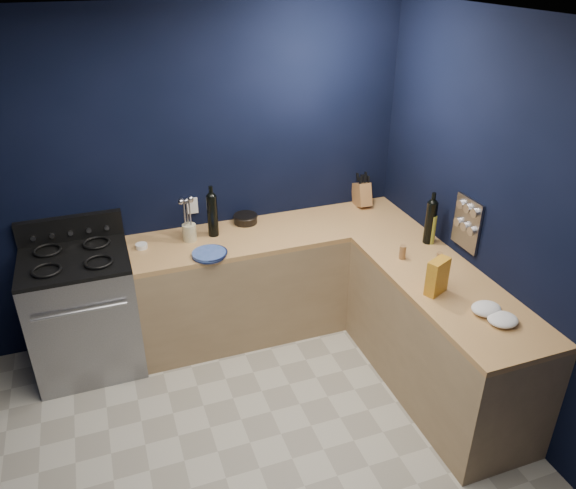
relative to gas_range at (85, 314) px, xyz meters
name	(u,v)px	position (x,y,z in m)	size (l,w,h in m)	color
floor	(260,469)	(0.93, -1.42, -0.47)	(3.50, 3.50, 0.02)	#B4AF9E
ceiling	(244,28)	(0.93, -1.42, 2.15)	(3.50, 3.50, 0.02)	silver
wall_back	(189,179)	(0.93, 0.34, 0.84)	(3.50, 0.02, 2.60)	black
wall_right	(528,242)	(2.69, -1.42, 0.84)	(0.02, 3.50, 2.60)	black
cab_back	(276,280)	(1.53, 0.02, -0.03)	(2.30, 0.63, 0.86)	#9D805A
top_back	(276,233)	(1.53, 0.02, 0.42)	(2.30, 0.63, 0.04)	olive
cab_right	(438,339)	(2.37, -1.13, -0.03)	(0.63, 1.67, 0.86)	#9D805A
top_right	(447,286)	(2.37, -1.13, 0.42)	(0.63, 1.67, 0.04)	olive
gas_range	(85,314)	(0.00, 0.00, 0.00)	(0.76, 0.66, 0.92)	gray
oven_door	(87,340)	(0.00, -0.32, -0.01)	(0.59, 0.02, 0.42)	black
cooktop	(73,260)	(0.00, 0.00, 0.48)	(0.76, 0.66, 0.03)	black
backguard	(70,229)	(0.00, 0.30, 0.58)	(0.76, 0.06, 0.20)	black
spice_panel	(467,224)	(2.67, -0.87, 0.72)	(0.02, 0.28, 0.38)	gray
wall_outlet	(192,206)	(0.93, 0.32, 0.62)	(0.09, 0.02, 0.13)	white
plate_stack	(209,254)	(0.94, -0.22, 0.46)	(0.25, 0.25, 0.03)	#305291
ramekin	(141,246)	(0.48, 0.08, 0.46)	(0.09, 0.09, 0.03)	white
utensil_crock	(189,232)	(0.85, 0.08, 0.51)	(0.11, 0.11, 0.13)	beige
wine_bottle_back	(213,216)	(1.05, 0.10, 0.61)	(0.08, 0.08, 0.33)	black
lemon_basket	(246,219)	(1.34, 0.23, 0.48)	(0.19, 0.19, 0.07)	black
knife_block	(362,194)	(2.40, 0.23, 0.54)	(0.11, 0.18, 0.20)	#956332
wine_bottle_right	(430,223)	(2.57, -0.57, 0.61)	(0.08, 0.08, 0.33)	black
oil_bottle	(432,230)	(2.58, -0.59, 0.56)	(0.05, 0.05, 0.23)	olive
spice_jar_near	(403,252)	(2.25, -0.73, 0.49)	(0.05, 0.05, 0.10)	olive
spice_jar_far	(439,258)	(2.47, -0.88, 0.48)	(0.04, 0.04, 0.09)	olive
crouton_bag	(437,277)	(2.23, -1.20, 0.56)	(0.17, 0.08, 0.24)	#B43B15
towel_front	(486,309)	(2.39, -1.51, 0.47)	(0.19, 0.16, 0.07)	white
towel_end	(503,320)	(2.42, -1.63, 0.47)	(0.19, 0.17, 0.06)	white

